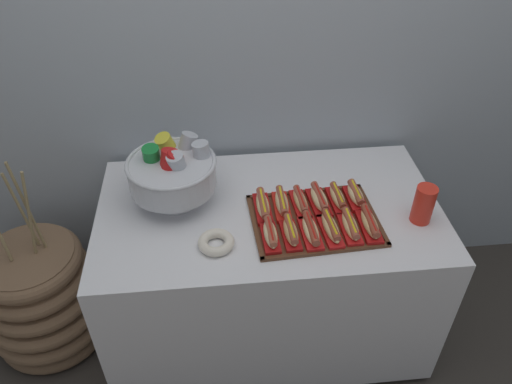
{
  "coord_description": "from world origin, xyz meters",
  "views": [
    {
      "loc": [
        -0.2,
        -1.47,
        2.04
      ],
      "look_at": [
        -0.05,
        0.05,
        0.81
      ],
      "focal_mm": 34.67,
      "sensor_mm": 36.0,
      "label": 1
    }
  ],
  "objects_px": {
    "buffet_table": "(268,269)",
    "floor_vase": "(44,297)",
    "cup_stack": "(424,204)",
    "hot_dog_2": "(311,231)",
    "hot_dog_6": "(263,206)",
    "hot_dog_4": "(350,226)",
    "serving_tray": "(314,220)",
    "hot_dog_7": "(282,203)",
    "hot_dog_10": "(338,198)",
    "donut": "(216,242)",
    "hot_dog_0": "(270,234)",
    "hot_dog_1": "(291,232)",
    "hot_dog_9": "(319,200)",
    "hot_dog_8": "(301,202)",
    "hot_dog_3": "(331,228)",
    "hot_dog_11": "(356,196)",
    "punch_bowl": "(173,171)",
    "hot_dog_5": "(370,224)"
  },
  "relations": [
    {
      "from": "buffet_table",
      "to": "hot_dog_11",
      "type": "distance_m",
      "value": 0.53
    },
    {
      "from": "hot_dog_0",
      "to": "hot_dog_1",
      "type": "bearing_deg",
      "value": 3.26
    },
    {
      "from": "hot_dog_1",
      "to": "hot_dog_2",
      "type": "distance_m",
      "value": 0.08
    },
    {
      "from": "hot_dog_11",
      "to": "cup_stack",
      "type": "xyz_separation_m",
      "value": [
        0.22,
        -0.12,
        0.04
      ]
    },
    {
      "from": "hot_dog_2",
      "to": "hot_dog_3",
      "type": "relative_size",
      "value": 0.98
    },
    {
      "from": "hot_dog_9",
      "to": "cup_stack",
      "type": "height_order",
      "value": "cup_stack"
    },
    {
      "from": "floor_vase",
      "to": "punch_bowl",
      "type": "height_order",
      "value": "floor_vase"
    },
    {
      "from": "hot_dog_5",
      "to": "hot_dog_10",
      "type": "height_order",
      "value": "hot_dog_5"
    },
    {
      "from": "hot_dog_4",
      "to": "hot_dog_10",
      "type": "xyz_separation_m",
      "value": [
        -0.01,
        0.16,
        -0.0
      ]
    },
    {
      "from": "hot_dog_4",
      "to": "cup_stack",
      "type": "bearing_deg",
      "value": 8.8
    },
    {
      "from": "serving_tray",
      "to": "hot_dog_9",
      "type": "xyz_separation_m",
      "value": [
        0.03,
        0.08,
        0.03
      ]
    },
    {
      "from": "hot_dog_7",
      "to": "serving_tray",
      "type": "bearing_deg",
      "value": -33.0
    },
    {
      "from": "buffet_table",
      "to": "hot_dog_7",
      "type": "xyz_separation_m",
      "value": [
        0.05,
        -0.02,
        0.4
      ]
    },
    {
      "from": "hot_dog_10",
      "to": "hot_dog_9",
      "type": "bearing_deg",
      "value": -176.74
    },
    {
      "from": "hot_dog_8",
      "to": "hot_dog_11",
      "type": "bearing_deg",
      "value": 3.26
    },
    {
      "from": "hot_dog_10",
      "to": "hot_dog_6",
      "type": "bearing_deg",
      "value": -176.74
    },
    {
      "from": "serving_tray",
      "to": "hot_dog_4",
      "type": "xyz_separation_m",
      "value": [
        0.12,
        -0.08,
        0.03
      ]
    },
    {
      "from": "hot_dog_5",
      "to": "hot_dog_11",
      "type": "xyz_separation_m",
      "value": [
        -0.01,
        0.16,
        0.0
      ]
    },
    {
      "from": "hot_dog_6",
      "to": "hot_dog_9",
      "type": "height_order",
      "value": "hot_dog_9"
    },
    {
      "from": "punch_bowl",
      "to": "hot_dog_8",
      "type": "bearing_deg",
      "value": -12.5
    },
    {
      "from": "hot_dog_6",
      "to": "hot_dog_8",
      "type": "distance_m",
      "value": 0.15
    },
    {
      "from": "hot_dog_8",
      "to": "donut",
      "type": "bearing_deg",
      "value": -152.48
    },
    {
      "from": "hot_dog_0",
      "to": "hot_dog_10",
      "type": "distance_m",
      "value": 0.34
    },
    {
      "from": "floor_vase",
      "to": "hot_dog_7",
      "type": "xyz_separation_m",
      "value": [
        1.06,
        -0.08,
        0.54
      ]
    },
    {
      "from": "hot_dog_5",
      "to": "hot_dog_3",
      "type": "bearing_deg",
      "value": -176.74
    },
    {
      "from": "cup_stack",
      "to": "hot_dog_7",
      "type": "bearing_deg",
      "value": 168.36
    },
    {
      "from": "hot_dog_10",
      "to": "cup_stack",
      "type": "bearing_deg",
      "value": -22.05
    },
    {
      "from": "buffet_table",
      "to": "hot_dog_6",
      "type": "xyz_separation_m",
      "value": [
        -0.03,
        -0.03,
        0.39
      ]
    },
    {
      "from": "hot_dog_10",
      "to": "hot_dog_3",
      "type": "bearing_deg",
      "value": -111.19
    },
    {
      "from": "buffet_table",
      "to": "hot_dog_4",
      "type": "bearing_deg",
      "value": -31.74
    },
    {
      "from": "serving_tray",
      "to": "hot_dog_2",
      "type": "distance_m",
      "value": 0.09
    },
    {
      "from": "donut",
      "to": "hot_dog_6",
      "type": "bearing_deg",
      "value": 41.69
    },
    {
      "from": "hot_dog_10",
      "to": "hot_dog_5",
      "type": "bearing_deg",
      "value": -62.3
    },
    {
      "from": "hot_dog_5",
      "to": "hot_dog_6",
      "type": "distance_m",
      "value": 0.41
    },
    {
      "from": "buffet_table",
      "to": "hot_dog_0",
      "type": "distance_m",
      "value": 0.44
    },
    {
      "from": "hot_dog_2",
      "to": "hot_dog_6",
      "type": "height_order",
      "value": "same"
    },
    {
      "from": "floor_vase",
      "to": "hot_dog_0",
      "type": "distance_m",
      "value": 1.16
    },
    {
      "from": "hot_dog_0",
      "to": "hot_dog_8",
      "type": "height_order",
      "value": "hot_dog_0"
    },
    {
      "from": "hot_dog_2",
      "to": "donut",
      "type": "distance_m",
      "value": 0.35
    },
    {
      "from": "buffet_table",
      "to": "cup_stack",
      "type": "height_order",
      "value": "cup_stack"
    },
    {
      "from": "hot_dog_3",
      "to": "hot_dog_9",
      "type": "height_order",
      "value": "same"
    },
    {
      "from": "hot_dog_0",
      "to": "hot_dog_7",
      "type": "xyz_separation_m",
      "value": [
        0.07,
        0.17,
        -0.0
      ]
    },
    {
      "from": "hot_dog_9",
      "to": "hot_dog_11",
      "type": "height_order",
      "value": "hot_dog_9"
    },
    {
      "from": "floor_vase",
      "to": "cup_stack",
      "type": "height_order",
      "value": "floor_vase"
    },
    {
      "from": "buffet_table",
      "to": "floor_vase",
      "type": "height_order",
      "value": "floor_vase"
    },
    {
      "from": "donut",
      "to": "hot_dog_2",
      "type": "bearing_deg",
      "value": 1.85
    },
    {
      "from": "punch_bowl",
      "to": "cup_stack",
      "type": "height_order",
      "value": "punch_bowl"
    },
    {
      "from": "punch_bowl",
      "to": "floor_vase",
      "type": "bearing_deg",
      "value": -177.37
    },
    {
      "from": "donut",
      "to": "cup_stack",
      "type": "bearing_deg",
      "value": 4.68
    },
    {
      "from": "floor_vase",
      "to": "hot_dog_9",
      "type": "xyz_separation_m",
      "value": [
        1.21,
        -0.07,
        0.54
      ]
    }
  ]
}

